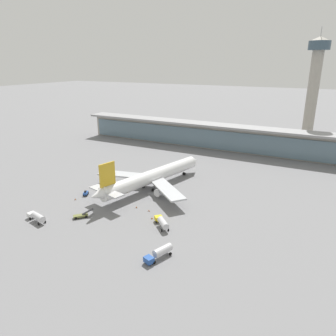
{
  "coord_description": "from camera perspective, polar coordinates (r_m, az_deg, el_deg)",
  "views": [
    {
      "loc": [
        58.03,
        -100.82,
        49.86
      ],
      "look_at": [
        0.0,
        10.26,
        7.53
      ],
      "focal_mm": 33.54,
      "sensor_mm": 36.0,
      "label": 1
    }
  ],
  "objects": [
    {
      "name": "safety_cone_bravo",
      "position": [
        106.59,
        -2.94,
        -9.06
      ],
      "size": [
        0.62,
        0.62,
        0.7
      ],
      "color": "orange",
      "rests_on": "ground"
    },
    {
      "name": "service_truck_by_tail_yellow",
      "position": [
        101.07,
        -1.09,
        -9.8
      ],
      "size": [
        7.82,
        7.51,
        2.95
      ],
      "color": "yellow",
      "rests_on": "ground"
    },
    {
      "name": "ground_plane",
      "position": [
        126.56,
        -2.16,
        -4.55
      ],
      "size": [
        1200.0,
        1200.0,
        0.0
      ],
      "primitive_type": "plane",
      "color": "slate"
    },
    {
      "name": "service_truck_on_taxiway_blue",
      "position": [
        86.69,
        -1.54,
        -15.09
      ],
      "size": [
        5.02,
        8.86,
        2.95
      ],
      "color": "#234C9E",
      "rests_on": "ground"
    },
    {
      "name": "terminal_building",
      "position": [
        191.52,
        9.31,
        5.75
      ],
      "size": [
        183.6,
        12.8,
        15.2
      ],
      "color": "#9E998E",
      "rests_on": "ground"
    },
    {
      "name": "control_tower",
      "position": [
        210.07,
        24.97,
        13.64
      ],
      "size": [
        12.0,
        12.0,
        68.86
      ],
      "color": "#9E998E",
      "rests_on": "ground"
    },
    {
      "name": "safety_cone_delta",
      "position": [
        114.53,
        -5.76,
        -7.07
      ],
      "size": [
        0.62,
        0.62,
        0.7
      ],
      "color": "orange",
      "rests_on": "ground"
    },
    {
      "name": "service_truck_mid_apron_blue",
      "position": [
        128.22,
        -14.72,
        -4.45
      ],
      "size": [
        2.82,
        3.32,
        2.05
      ],
      "color": "#234C9E",
      "rests_on": "ground"
    },
    {
      "name": "service_truck_near_nose_olive",
      "position": [
        111.01,
        -15.48,
        -8.3
      ],
      "size": [
        5.49,
        6.02,
        2.7
      ],
      "color": "olive",
      "rests_on": "ground"
    },
    {
      "name": "service_truck_under_wing_white",
      "position": [
        112.93,
        -22.74,
        -8.15
      ],
      "size": [
        8.89,
        4.23,
        2.95
      ],
      "color": "silver",
      "rests_on": "ground"
    },
    {
      "name": "airliner_on_stand",
      "position": [
        129.08,
        -3.15,
        -1.63
      ],
      "size": [
        45.94,
        60.77,
        16.39
      ],
      "color": "white",
      "rests_on": "ground"
    },
    {
      "name": "safety_cone_charlie",
      "position": [
        125.38,
        -16.51,
        -5.43
      ],
      "size": [
        0.62,
        0.62,
        0.7
      ],
      "color": "orange",
      "rests_on": "ground"
    },
    {
      "name": "safety_cone_alpha",
      "position": [
        111.65,
        -3.49,
        -7.72
      ],
      "size": [
        0.62,
        0.62,
        0.7
      ],
      "color": "orange",
      "rests_on": "ground"
    }
  ]
}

